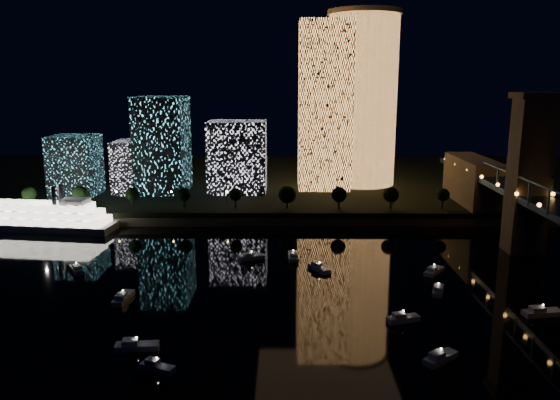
# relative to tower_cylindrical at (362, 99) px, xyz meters

# --- Properties ---
(ground) EXTENTS (520.00, 520.00, 0.00)m
(ground) POSITION_rel_tower_cylindrical_xyz_m (-25.09, -141.14, -44.87)
(ground) COLOR black
(ground) RESTS_ON ground
(far_bank) EXTENTS (420.00, 160.00, 5.00)m
(far_bank) POSITION_rel_tower_cylindrical_xyz_m (-25.09, 18.86, -42.37)
(far_bank) COLOR black
(far_bank) RESTS_ON ground
(seawall) EXTENTS (420.00, 6.00, 3.00)m
(seawall) POSITION_rel_tower_cylindrical_xyz_m (-25.09, -59.14, -43.37)
(seawall) COLOR #6B5E4C
(seawall) RESTS_ON ground
(tower_cylindrical) EXTENTS (34.00, 34.00, 79.49)m
(tower_cylindrical) POSITION_rel_tower_cylindrical_xyz_m (0.00, 0.00, 0.00)
(tower_cylindrical) COLOR #FFA351
(tower_cylindrical) RESTS_ON far_bank
(tower_rectangular) EXTENTS (23.31, 23.31, 74.16)m
(tower_rectangular) POSITION_rel_tower_cylindrical_xyz_m (-18.12, -9.62, -2.79)
(tower_rectangular) COLOR #FFA351
(tower_rectangular) RESTS_ON far_bank
(midrise_blocks) EXTENTS (90.90, 32.71, 41.71)m
(midrise_blocks) POSITION_rel_tower_cylindrical_xyz_m (-88.05, -20.42, -23.41)
(midrise_blocks) COLOR white
(midrise_blocks) RESTS_ON far_bank
(riverboat) EXTENTS (58.49, 19.02, 17.32)m
(riverboat) POSITION_rel_tower_cylindrical_xyz_m (-127.33, -66.07, -40.43)
(riverboat) COLOR silver
(riverboat) RESTS_ON ground
(motorboats) EXTENTS (127.54, 73.49, 2.78)m
(motorboats) POSITION_rel_tower_cylindrical_xyz_m (-31.24, -129.48, -44.06)
(motorboats) COLOR silver
(motorboats) RESTS_ON ground
(esplanade_trees) EXTENTS (165.27, 6.94, 8.97)m
(esplanade_trees) POSITION_rel_tower_cylindrical_xyz_m (-54.40, -53.14, -34.40)
(esplanade_trees) COLOR black
(esplanade_trees) RESTS_ON far_bank
(street_lamps) EXTENTS (132.70, 0.70, 5.65)m
(street_lamps) POSITION_rel_tower_cylindrical_xyz_m (-59.09, -47.14, -35.85)
(street_lamps) COLOR black
(street_lamps) RESTS_ON far_bank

